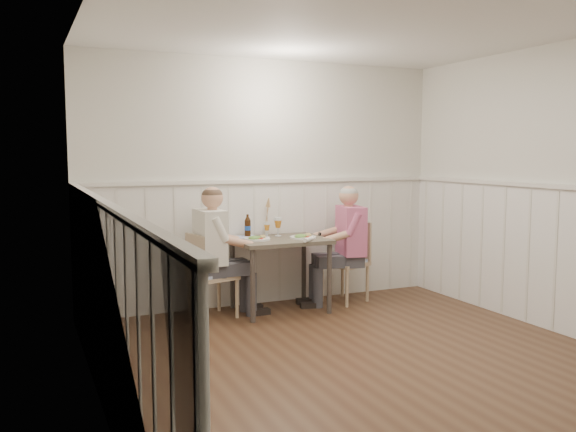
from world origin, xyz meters
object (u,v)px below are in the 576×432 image
at_px(chair_right, 348,258).
at_px(man_in_pink, 347,254).
at_px(diner_cream, 214,262).
at_px(dining_table, 280,248).
at_px(beer_bottle, 248,227).
at_px(grass_vase, 266,217).
at_px(chair_left, 208,272).

distance_m(chair_right, man_in_pink, 0.15).
distance_m(chair_right, diner_cream, 1.55).
height_order(dining_table, beer_bottle, beer_bottle).
distance_m(man_in_pink, grass_vase, 0.95).
bearing_deg(chair_right, beer_bottle, 170.67).
xyz_separation_m(chair_left, grass_vase, (0.73, 0.29, 0.48)).
bearing_deg(chair_left, dining_table, -1.78).
relative_size(man_in_pink, diner_cream, 0.98).
relative_size(chair_left, man_in_pink, 0.65).
bearing_deg(beer_bottle, chair_right, -9.33).
height_order(chair_left, man_in_pink, man_in_pink).
bearing_deg(chair_left, grass_vase, 21.55).
height_order(diner_cream, beer_bottle, diner_cream).
relative_size(chair_left, beer_bottle, 3.59).
bearing_deg(grass_vase, chair_left, -158.45).
distance_m(dining_table, beer_bottle, 0.42).
relative_size(beer_bottle, grass_vase, 0.56).
xyz_separation_m(man_in_pink, beer_bottle, (-1.02, 0.29, 0.31)).
xyz_separation_m(diner_cream, beer_bottle, (0.44, 0.26, 0.30)).
xyz_separation_m(chair_left, beer_bottle, (0.50, 0.25, 0.40)).
xyz_separation_m(chair_left, man_in_pink, (1.53, -0.05, 0.09)).
relative_size(chair_right, man_in_pink, 0.67).
distance_m(chair_left, diner_cream, 0.11).
relative_size(man_in_pink, beer_bottle, 5.53).
relative_size(dining_table, chair_right, 1.06).
relative_size(chair_right, beer_bottle, 3.71).
height_order(man_in_pink, diner_cream, diner_cream).
distance_m(dining_table, grass_vase, 0.42).
bearing_deg(chair_right, grass_vase, 165.81).
height_order(dining_table, diner_cream, diner_cream).
bearing_deg(beer_bottle, chair_left, -154.01).
bearing_deg(dining_table, chair_right, 5.98).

